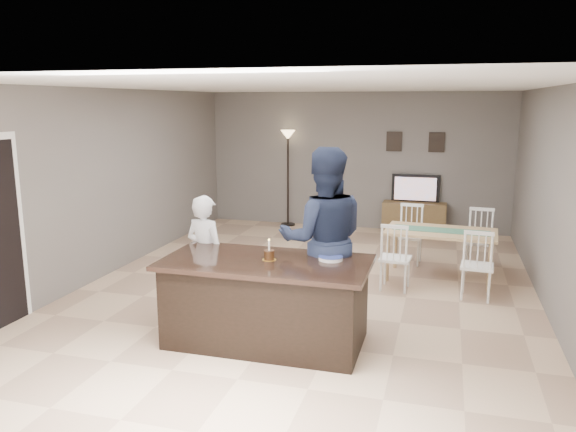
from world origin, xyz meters
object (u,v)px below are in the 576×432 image
(birthday_cake, at_px, (269,255))
(tv_console, at_px, (414,218))
(woman, at_px, (206,256))
(dining_table, at_px, (440,239))
(kitchen_island, at_px, (266,301))
(plate_stack, at_px, (331,258))
(television, at_px, (415,189))
(floor_lamp, at_px, (288,152))
(man, at_px, (323,240))

(birthday_cake, bearing_deg, tv_console, 78.09)
(woman, bearing_deg, birthday_cake, 167.58)
(tv_console, height_order, dining_table, dining_table)
(dining_table, bearing_deg, birthday_cake, -117.87)
(kitchen_island, height_order, plate_stack, plate_stack)
(tv_console, relative_size, plate_stack, 4.68)
(television, xyz_separation_m, dining_table, (0.52, -2.91, -0.27))
(tv_console, distance_m, floor_lamp, 2.82)
(tv_console, relative_size, woman, 0.83)
(kitchen_island, distance_m, birthday_cake, 0.50)
(television, distance_m, woman, 5.52)
(kitchen_island, relative_size, man, 1.05)
(plate_stack, bearing_deg, dining_table, 66.99)
(woman, relative_size, dining_table, 0.80)
(man, height_order, plate_stack, man)
(floor_lamp, bearing_deg, dining_table, -42.99)
(television, height_order, man, man)
(tv_console, xyz_separation_m, floor_lamp, (-2.54, 0.02, 1.21))
(dining_table, bearing_deg, tv_console, 104.60)
(birthday_cake, relative_size, plate_stack, 0.88)
(television, distance_m, man, 5.14)
(kitchen_island, bearing_deg, floor_lamp, 103.51)
(birthday_cake, xyz_separation_m, floor_lamp, (-1.37, 5.57, 0.56))
(tv_console, height_order, birthday_cake, birthday_cake)
(kitchen_island, height_order, dining_table, dining_table)
(television, relative_size, floor_lamp, 0.47)
(kitchen_island, xyz_separation_m, plate_stack, (0.65, 0.19, 0.47))
(man, relative_size, floor_lamp, 1.05)
(man, relative_size, dining_table, 1.12)
(television, height_order, floor_lamp, floor_lamp)
(man, relative_size, birthday_cake, 9.07)
(dining_table, bearing_deg, plate_stack, -108.87)
(kitchen_island, bearing_deg, television, 77.99)
(tv_console, bearing_deg, woman, -112.96)
(tv_console, xyz_separation_m, plate_stack, (-0.55, -5.38, 0.62))
(birthday_cake, distance_m, floor_lamp, 5.76)
(tv_console, xyz_separation_m, dining_table, (0.52, -2.84, 0.29))
(man, bearing_deg, television, -113.82)
(woman, height_order, plate_stack, woman)
(tv_console, bearing_deg, dining_table, -79.54)
(television, bearing_deg, plate_stack, 84.19)
(television, bearing_deg, kitchen_island, 77.99)
(woman, bearing_deg, tv_console, -96.38)
(man, xyz_separation_m, plate_stack, (0.16, -0.36, -0.10))
(kitchen_island, distance_m, tv_console, 5.70)
(television, xyz_separation_m, man, (-0.71, -5.09, 0.16))
(television, height_order, plate_stack, television)
(man, height_order, dining_table, man)
(woman, height_order, dining_table, woman)
(floor_lamp, bearing_deg, plate_stack, -69.79)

